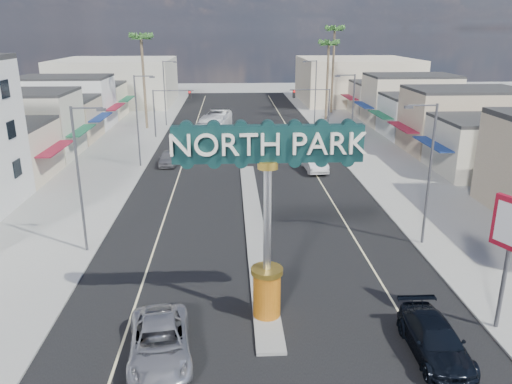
{
  "coord_description": "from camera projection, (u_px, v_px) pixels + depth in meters",
  "views": [
    {
      "loc": [
        -1.62,
        -18.8,
        13.19
      ],
      "look_at": [
        -0.11,
        9.41,
        3.91
      ],
      "focal_mm": 35.0,
      "sensor_mm": 36.0,
      "label": 1
    }
  ],
  "objects": [
    {
      "name": "traffic_signal_right",
      "position": [
        315.0,
        103.0,
        62.91
      ],
      "size": [
        5.09,
        0.45,
        6.0
      ],
      "color": "#47474C",
      "rests_on": "ground"
    },
    {
      "name": "palm_right_mid",
      "position": [
        329.0,
        47.0,
        72.52
      ],
      "size": [
        2.6,
        2.6,
        12.1
      ],
      "color": "brown",
      "rests_on": "ground"
    },
    {
      "name": "suv_left",
      "position": [
        160.0,
        342.0,
        20.74
      ],
      "size": [
        3.21,
        5.75,
        1.52
      ],
      "primitive_type": "imported",
      "rotation": [
        0.0,
        0.0,
        0.13
      ],
      "color": "#B5B5BA",
      "rests_on": "ground"
    },
    {
      "name": "car_parked_left",
      "position": [
        168.0,
        158.0,
        50.47
      ],
      "size": [
        1.74,
        4.24,
        1.44
      ],
      "primitive_type": "imported",
      "rotation": [
        0.0,
        0.0,
        -0.01
      ],
      "color": "slate",
      "rests_on": "ground"
    },
    {
      "name": "road",
      "position": [
        246.0,
        165.0,
        50.5
      ],
      "size": [
        20.0,
        120.0,
        0.01
      ],
      "primitive_type": "cube",
      "color": "black",
      "rests_on": "ground"
    },
    {
      "name": "backdrop_far_right",
      "position": [
        355.0,
        80.0,
        93.06
      ],
      "size": [
        20.0,
        20.0,
        8.0
      ],
      "primitive_type": "cube",
      "color": "beige",
      "rests_on": "ground"
    },
    {
      "name": "backdrop_far_left",
      "position": [
        117.0,
        82.0,
        90.82
      ],
      "size": [
        20.0,
        20.0,
        8.0
      ],
      "primitive_type": "cube",
      "color": "#B7B29E",
      "rests_on": "ground"
    },
    {
      "name": "traffic_signal_left",
      "position": [
        168.0,
        104.0,
        61.97
      ],
      "size": [
        5.09,
        0.45,
        6.0
      ],
      "color": "#47474C",
      "rests_on": "ground"
    },
    {
      "name": "sidewalk_left",
      "position": [
        106.0,
        167.0,
        49.77
      ],
      "size": [
        8.0,
        120.0,
        0.12
      ],
      "primitive_type": "cube",
      "color": "gray",
      "rests_on": "ground"
    },
    {
      "name": "streetlight_r_far",
      "position": [
        314.0,
        89.0,
        70.32
      ],
      "size": [
        2.03,
        0.22,
        9.0
      ],
      "color": "#47474C",
      "rests_on": "ground"
    },
    {
      "name": "storefront_row_right",
      "position": [
        432.0,
        113.0,
        63.11
      ],
      "size": [
        12.0,
        42.0,
        6.0
      ],
      "primitive_type": "cube",
      "color": "#B7B29E",
      "rests_on": "ground"
    },
    {
      "name": "streetlight_l_near",
      "position": [
        81.0,
        173.0,
        29.41
      ],
      "size": [
        2.03,
        0.22,
        9.0
      ],
      "color": "#47474C",
      "rests_on": "ground"
    },
    {
      "name": "streetlight_l_mid",
      "position": [
        139.0,
        116.0,
        48.39
      ],
      "size": [
        2.03,
        0.22,
        9.0
      ],
      "color": "#47474C",
      "rests_on": "ground"
    },
    {
      "name": "median_island",
      "position": [
        254.0,
        223.0,
        35.29
      ],
      "size": [
        1.3,
        30.0,
        0.16
      ],
      "primitive_type": "cube",
      "color": "gray",
      "rests_on": "ground"
    },
    {
      "name": "ground",
      "position": [
        246.0,
        165.0,
        50.5
      ],
      "size": [
        160.0,
        160.0,
        0.0
      ],
      "primitive_type": "plane",
      "color": "gray",
      "rests_on": "ground"
    },
    {
      "name": "palm_left_far",
      "position": [
        141.0,
        42.0,
        65.22
      ],
      "size": [
        2.6,
        2.6,
        13.1
      ],
      "color": "brown",
      "rests_on": "ground"
    },
    {
      "name": "streetlight_l_far",
      "position": [
        166.0,
        90.0,
        69.26
      ],
      "size": [
        2.03,
        0.22,
        9.0
      ],
      "color": "#47474C",
      "rests_on": "ground"
    },
    {
      "name": "city_bus",
      "position": [
        214.0,
        130.0,
        59.51
      ],
      "size": [
        4.49,
        12.57,
        3.42
      ],
      "primitive_type": "imported",
      "rotation": [
        0.0,
        0.0,
        -0.13
      ],
      "color": "white",
      "rests_on": "ground"
    },
    {
      "name": "palm_right_far",
      "position": [
        335.0,
        34.0,
        77.75
      ],
      "size": [
        2.6,
        2.6,
        14.1
      ],
      "color": "brown",
      "rests_on": "ground"
    },
    {
      "name": "suv_right",
      "position": [
        435.0,
        340.0,
        20.94
      ],
      "size": [
        2.12,
        5.12,
        1.48
      ],
      "primitive_type": "imported",
      "rotation": [
        0.0,
        0.0,
        -0.01
      ],
      "color": "black",
      "rests_on": "ground"
    },
    {
      "name": "gateway_sign",
      "position": [
        268.0,
        201.0,
        22.06
      ],
      "size": [
        8.2,
        1.5,
        9.15
      ],
      "color": "#B3560D",
      "rests_on": "median_island"
    },
    {
      "name": "streetlight_r_mid",
      "position": [
        351.0,
        115.0,
        49.45
      ],
      "size": [
        2.03,
        0.22,
        9.0
      ],
      "color": "#47474C",
      "rests_on": "ground"
    },
    {
      "name": "storefront_row_left",
      "position": [
        46.0,
        116.0,
        60.68
      ],
      "size": [
        12.0,
        42.0,
        6.0
      ],
      "primitive_type": "cube",
      "color": "beige",
      "rests_on": "ground"
    },
    {
      "name": "sidewalk_right",
      "position": [
        382.0,
        163.0,
        51.19
      ],
      "size": [
        8.0,
        120.0,
        0.12
      ],
      "primitive_type": "cube",
      "color": "gray",
      "rests_on": "ground"
    },
    {
      "name": "bank_pylon_sign",
      "position": [
        512.0,
        232.0,
        21.53
      ],
      "size": [
        0.99,
        1.88,
        6.21
      ],
      "rotation": [
        0.0,
        0.0,
        0.41
      ],
      "color": "#47474C",
      "rests_on": "sidewalk_right"
    },
    {
      "name": "streetlight_r_near",
      "position": [
        428.0,
        168.0,
        30.47
      ],
      "size": [
        2.03,
        0.22,
        9.0
      ],
      "color": "#47474C",
      "rests_on": "ground"
    },
    {
      "name": "car_parked_right",
      "position": [
        314.0,
        162.0,
        48.53
      ],
      "size": [
        2.16,
        5.34,
        1.72
      ],
      "primitive_type": "imported",
      "rotation": [
        0.0,
        0.0,
        0.06
      ],
      "color": "silver",
      "rests_on": "ground"
    }
  ]
}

